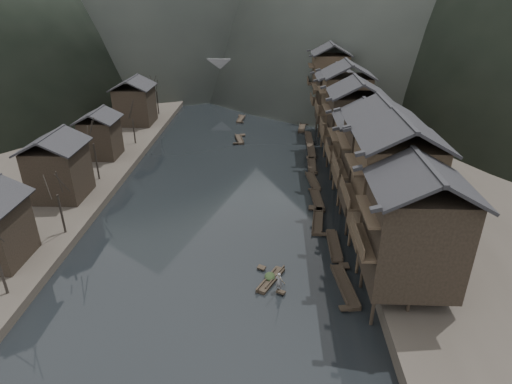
{
  "coord_description": "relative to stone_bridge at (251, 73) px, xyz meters",
  "views": [
    {
      "loc": [
        5.89,
        -37.58,
        25.05
      ],
      "look_at": [
        3.97,
        8.93,
        2.5
      ],
      "focal_mm": 30.0,
      "sensor_mm": 36.0,
      "label": 1
    }
  ],
  "objects": [
    {
      "name": "stone_bridge",
      "position": [
        0.0,
        0.0,
        0.0
      ],
      "size": [
        40.0,
        6.0,
        9.0
      ],
      "color": "#4C4C4F",
      "rests_on": "ground"
    },
    {
      "name": "right_bank",
      "position": [
        35.0,
        -32.0,
        -4.21
      ],
      "size": [
        40.0,
        200.0,
        1.8
      ],
      "primitive_type": "cube",
      "color": "#2D2823",
      "rests_on": "ground"
    },
    {
      "name": "left_houses",
      "position": [
        -20.5,
        -51.88,
        0.55
      ],
      "size": [
        8.1,
        53.2,
        8.73
      ],
      "color": "black",
      "rests_on": "left_bank"
    },
    {
      "name": "bamboo_pole",
      "position": [
        6.87,
        -78.5,
        -1.26
      ],
      "size": [
        1.0,
        2.76,
        3.21
      ],
      "primitive_type": "cylinder",
      "rotation": [
        0.73,
        0.0,
        -0.33
      ],
      "color": "#8C7A51",
      "rests_on": "boatman"
    },
    {
      "name": "bare_trees",
      "position": [
        -17.0,
        -55.83,
        1.15
      ],
      "size": [
        3.66,
        60.81,
        7.32
      ],
      "color": "black",
      "rests_on": "left_bank"
    },
    {
      "name": "stilt_houses",
      "position": [
        17.28,
        -52.79,
        3.69
      ],
      "size": [
        9.0,
        67.6,
        14.99
      ],
      "color": "black",
      "rests_on": "ground"
    },
    {
      "name": "cargo_heap",
      "position": [
        5.84,
        -76.88,
        -4.38
      ],
      "size": [
        1.01,
        1.32,
        0.61
      ],
      "primitive_type": "ellipsoid",
      "color": "black",
      "rests_on": "hero_sampan"
    },
    {
      "name": "midriver_boats",
      "position": [
        -0.44,
        -30.27,
        -4.91
      ],
      "size": [
        2.46,
        18.19,
        0.44
      ],
      "color": "black",
      "rests_on": "water"
    },
    {
      "name": "left_bank",
      "position": [
        -35.0,
        -32.0,
        -4.51
      ],
      "size": [
        40.0,
        200.0,
        1.2
      ],
      "primitive_type": "cube",
      "color": "#2D2823",
      "rests_on": "ground"
    },
    {
      "name": "boatman",
      "position": [
        6.67,
        -78.5,
        -3.77
      ],
      "size": [
        0.78,
        0.65,
        1.81
      ],
      "primitive_type": "imported",
      "rotation": [
        0.0,
        0.0,
        2.76
      ],
      "color": "slate",
      "rests_on": "hero_sampan"
    },
    {
      "name": "moored_sampans",
      "position": [
        12.09,
        -50.34,
        -4.91
      ],
      "size": [
        3.35,
        61.74,
        0.47
      ],
      "color": "black",
      "rests_on": "water"
    },
    {
      "name": "water",
      "position": [
        0.0,
        -72.0,
        -5.11
      ],
      "size": [
        300.0,
        300.0,
        0.0
      ],
      "primitive_type": "plane",
      "color": "black",
      "rests_on": "ground"
    },
    {
      "name": "hero_sampan",
      "position": [
        5.94,
        -77.07,
        -4.91
      ],
      "size": [
        2.78,
        4.44,
        0.43
      ],
      "color": "black",
      "rests_on": "water"
    }
  ]
}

